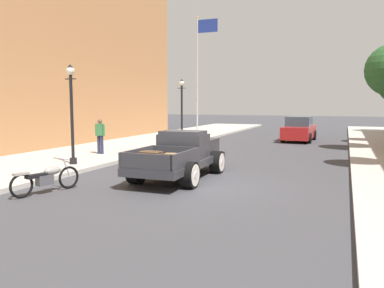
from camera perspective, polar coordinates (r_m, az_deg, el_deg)
ground_plane at (r=11.92m, az=0.48°, el=-6.08°), size 140.00×140.00×0.00m
sidewalk_left at (r=15.99m, az=-24.53°, el=-3.24°), size 5.50×64.00×0.15m
hotrod_truck_gunmetal at (r=13.09m, az=-1.45°, el=-1.63°), size 2.24×4.96×1.58m
motorcycle_parked at (r=11.48m, az=-20.89°, el=-4.70°), size 0.79×2.06×0.93m
car_background_red at (r=26.49m, az=15.66°, el=2.07°), size 2.00×4.37×1.65m
pedestrian_sidewalk_left at (r=18.41m, az=-13.52°, el=1.46°), size 0.53×0.22×1.65m
street_lamp_near at (r=15.53m, az=-17.50°, el=5.33°), size 0.50×0.32×3.85m
street_lamp_far at (r=23.69m, az=-1.54°, el=5.76°), size 0.50×0.32×3.85m
flagpole at (r=30.88m, az=1.20°, el=12.12°), size 1.74×0.16×9.16m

